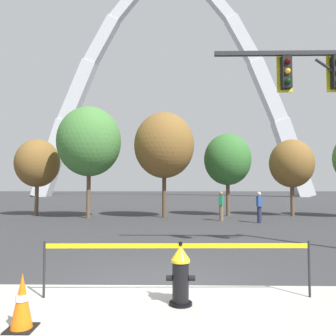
{
  "coord_description": "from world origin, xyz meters",
  "views": [
    {
      "loc": [
        0.34,
        -6.43,
        1.87
      ],
      "look_at": [
        0.13,
        5.0,
        2.5
      ],
      "focal_mm": 35.72,
      "sensor_mm": 36.0,
      "label": 1
    }
  ],
  "objects_px": {
    "traffic_cone_by_hydrant": "(22,302)",
    "pedestrian_standing_center": "(221,206)",
    "monument_arch": "(172,95)",
    "pedestrian_walking_left": "(259,207)",
    "fire_hydrant": "(181,275)"
  },
  "relations": [
    {
      "from": "fire_hydrant",
      "to": "pedestrian_standing_center",
      "type": "xyz_separation_m",
      "value": [
        2.47,
        12.91,
        0.35
      ]
    },
    {
      "from": "traffic_cone_by_hydrant",
      "to": "monument_arch",
      "type": "relative_size",
      "value": 0.01
    },
    {
      "from": "fire_hydrant",
      "to": "traffic_cone_by_hydrant",
      "type": "xyz_separation_m",
      "value": [
        -2.1,
        -0.95,
        -0.11
      ]
    },
    {
      "from": "traffic_cone_by_hydrant",
      "to": "pedestrian_standing_center",
      "type": "relative_size",
      "value": 0.46
    },
    {
      "from": "monument_arch",
      "to": "pedestrian_walking_left",
      "type": "height_order",
      "value": "monument_arch"
    },
    {
      "from": "traffic_cone_by_hydrant",
      "to": "pedestrian_standing_center",
      "type": "xyz_separation_m",
      "value": [
        4.56,
        13.86,
        0.46
      ]
    },
    {
      "from": "monument_arch",
      "to": "pedestrian_standing_center",
      "type": "xyz_separation_m",
      "value": [
        2.91,
        -41.9,
        -17.7
      ]
    },
    {
      "from": "pedestrian_standing_center",
      "to": "pedestrian_walking_left",
      "type": "bearing_deg",
      "value": -29.81
    },
    {
      "from": "fire_hydrant",
      "to": "traffic_cone_by_hydrant",
      "type": "height_order",
      "value": "fire_hydrant"
    },
    {
      "from": "traffic_cone_by_hydrant",
      "to": "pedestrian_walking_left",
      "type": "distance_m",
      "value": 14.33
    },
    {
      "from": "traffic_cone_by_hydrant",
      "to": "monument_arch",
      "type": "height_order",
      "value": "monument_arch"
    },
    {
      "from": "fire_hydrant",
      "to": "monument_arch",
      "type": "xyz_separation_m",
      "value": [
        -0.44,
        54.81,
        18.05
      ]
    },
    {
      "from": "pedestrian_walking_left",
      "to": "pedestrian_standing_center",
      "type": "height_order",
      "value": "same"
    },
    {
      "from": "monument_arch",
      "to": "pedestrian_walking_left",
      "type": "bearing_deg",
      "value": -83.75
    },
    {
      "from": "traffic_cone_by_hydrant",
      "to": "monument_arch",
      "type": "bearing_deg",
      "value": 88.3
    }
  ]
}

